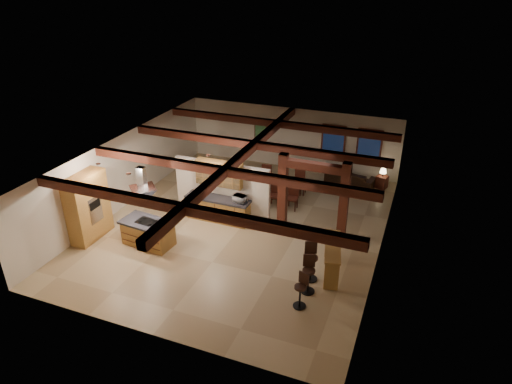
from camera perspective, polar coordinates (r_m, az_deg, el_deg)
ground at (r=17.01m, az=-1.79°, el=-4.27°), size 12.00×12.00×0.00m
room_walls at (r=16.17m, az=-1.88°, el=1.16°), size 12.00×12.00×12.00m
ceiling_beams at (r=15.78m, az=-1.93°, el=4.38°), size 10.00×12.00×0.28m
timber_posts at (r=15.90m, az=7.16°, el=0.42°), size 2.50×0.30×2.90m
partition_wall at (r=17.26m, az=-4.25°, el=0.29°), size 3.80×0.18×2.20m
pantry_cabinet at (r=16.82m, az=-20.26°, el=-1.76°), size 0.67×1.60×2.40m
back_counter at (r=17.23m, az=-4.74°, el=-2.11°), size 2.50×0.66×0.94m
upper_display_cabinet at (r=16.78m, az=-4.61°, el=2.32°), size 1.80×0.36×0.95m
range_hood at (r=15.53m, az=-13.83°, el=-0.76°), size 1.10×1.10×1.40m
back_windows at (r=20.87m, az=11.77°, el=5.73°), size 2.70×0.07×1.70m
framed_art at (r=21.84m, az=0.61°, el=7.78°), size 0.65×0.05×0.85m
recessed_cans at (r=15.34m, az=-13.57°, el=3.41°), size 3.16×2.46×0.03m
kitchen_island at (r=16.17m, az=-13.32°, el=-4.95°), size 1.90×1.14×0.91m
dining_table at (r=18.86m, az=2.95°, el=0.05°), size 1.89×1.21×0.63m
sofa at (r=20.54m, az=11.69°, el=1.79°), size 2.25×1.20×0.62m
microwave at (r=16.61m, az=-2.01°, el=-0.84°), size 0.54×0.42×0.27m
bar_counter at (r=14.43m, az=9.50°, el=-7.68°), size 0.88×1.96×1.00m
side_table at (r=20.52m, az=15.44°, el=1.23°), size 0.55×0.55×0.55m
table_lamp at (r=20.31m, az=15.62°, el=2.54°), size 0.29×0.29×0.34m
bar_stool_a at (r=13.10m, az=5.64°, el=-12.13°), size 0.39×0.40×1.07m
bar_stool_b at (r=13.61m, az=6.59°, el=-10.14°), size 0.43×0.45×1.20m
bar_stool_c at (r=14.09m, az=6.88°, el=-8.58°), size 0.48×0.49×1.26m
dining_chairs at (r=18.73m, az=2.98°, el=0.91°), size 1.95×1.95×1.23m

